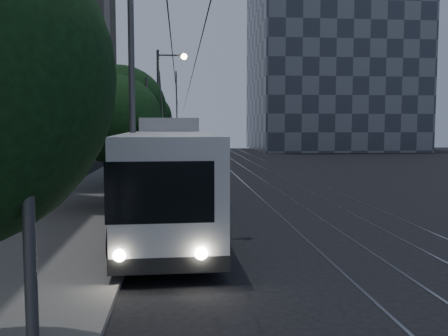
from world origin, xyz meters
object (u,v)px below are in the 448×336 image
pickup_silver (188,182)px  car_white_c (191,159)px  streetlamp_near (144,48)px  streetlamp_far (164,99)px  car_white_d (190,154)px  car_white_b (194,166)px  trolleybus (167,178)px  car_white_a (196,173)px

pickup_silver → car_white_c: pickup_silver is taller
streetlamp_near → streetlamp_far: 20.30m
pickup_silver → car_white_d: size_ratio=1.41×
streetlamp_near → car_white_b: bearing=83.6°
trolleybus → car_white_b: bearing=83.7°
car_white_b → car_white_c: car_white_b is taller
trolleybus → car_white_a: trolleybus is taller
car_white_a → streetlamp_far: bearing=116.0°
streetlamp_far → trolleybus: bearing=-87.9°
car_white_c → car_white_d: car_white_d is taller
streetlamp_near → streetlamp_far: (-0.02, 20.29, -0.60)m
car_white_a → car_white_b: 5.21m
car_white_c → streetlamp_far: (-2.09, -6.45, 4.82)m
car_white_b → car_white_d: (0.00, 12.56, 0.10)m
trolleybus → car_white_d: bearing=85.6°
pickup_silver → car_white_a: 6.31m
trolleybus → streetlamp_near: size_ratio=1.29×
car_white_a → streetlamp_near: (-2.09, -13.26, 5.37)m
trolleybus → car_white_a: size_ratio=3.20×
car_white_d → streetlamp_near: streetlamp_near is taller
trolleybus → car_white_b: trolleybus is taller
pickup_silver → car_white_b: 11.52m
car_white_b → streetlamp_near: bearing=-100.5°
car_white_d → streetlamp_far: 11.91m
car_white_a → car_white_d: bearing=99.3°
car_white_b → streetlamp_far: bearing=135.2°
car_white_c → car_white_d: bearing=82.4°
trolleybus → car_white_d: (1.40, 30.31, -1.01)m
car_white_b → car_white_d: size_ratio=1.02×
pickup_silver → car_white_d: 24.07m
car_white_b → pickup_silver: bearing=-96.8°
car_white_d → pickup_silver: bearing=-68.2°
pickup_silver → car_white_d: (0.57, 24.06, -0.12)m
pickup_silver → streetlamp_near: 8.82m
car_white_d → streetlamp_far: (-2.10, -10.75, 4.69)m
car_white_a → car_white_b: car_white_a is taller
car_white_c → streetlamp_near: streetlamp_near is taller
pickup_silver → streetlamp_near: bearing=-108.9°
trolleybus → pickup_silver: bearing=80.6°
streetlamp_far → pickup_silver: bearing=-83.4°
car_white_a → car_white_c: 13.48m
pickup_silver → trolleybus: bearing=-104.2°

